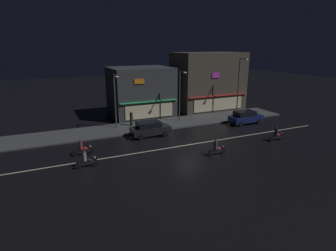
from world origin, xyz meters
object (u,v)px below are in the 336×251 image
(motorcycle_lead, at_px, (216,149))
(streetlamp_east, at_px, (239,82))
(motorcycle_opposite_lane, at_px, (277,135))
(motorcycle_trailing_far, at_px, (82,149))
(parked_car_trailing, at_px, (150,129))
(parked_car_near_kerb, at_px, (245,117))
(motorcycle_following, at_px, (86,160))
(pedestrian_on_sidewalk, at_px, (131,119))
(streetlamp_mid, at_px, (180,91))
(streetlamp_west, at_px, (115,96))
(traffic_cone, at_px, (127,135))

(motorcycle_lead, bearing_deg, streetlamp_east, -131.50)
(motorcycle_opposite_lane, relative_size, motorcycle_trailing_far, 1.00)
(parked_car_trailing, distance_m, motorcycle_lead, 8.52)
(parked_car_near_kerb, distance_m, motorcycle_following, 21.35)
(pedestrian_on_sidewalk, xyz_separation_m, motorcycle_opposite_lane, (12.23, -11.56, -0.34))
(streetlamp_east, bearing_deg, motorcycle_following, -157.85)
(streetlamp_mid, bearing_deg, streetlamp_west, 178.71)
(pedestrian_on_sidewalk, height_order, motorcycle_trailing_far, pedestrian_on_sidewalk)
(streetlamp_west, relative_size, motorcycle_trailing_far, 3.36)
(motorcycle_lead, distance_m, motorcycle_following, 11.43)
(motorcycle_opposite_lane, bearing_deg, pedestrian_on_sidewalk, -47.78)
(pedestrian_on_sidewalk, relative_size, motorcycle_following, 0.95)
(pedestrian_on_sidewalk, height_order, parked_car_trailing, pedestrian_on_sidewalk)
(pedestrian_on_sidewalk, xyz_separation_m, motorcycle_trailing_far, (-6.94, -7.29, -0.34))
(traffic_cone, bearing_deg, motorcycle_trailing_far, -148.11)
(streetlamp_east, xyz_separation_m, parked_car_near_kerb, (-1.76, -3.84, -3.88))
(motorcycle_lead, height_order, motorcycle_trailing_far, same)
(parked_car_near_kerb, relative_size, traffic_cone, 7.82)
(motorcycle_following, bearing_deg, streetlamp_east, -165.99)
(motorcycle_following, distance_m, motorcycle_opposite_lane, 19.33)
(streetlamp_mid, height_order, motorcycle_following, streetlamp_mid)
(motorcycle_following, bearing_deg, motorcycle_opposite_lane, 167.68)
(streetlamp_mid, xyz_separation_m, streetlamp_east, (8.92, -0.47, 0.72))
(motorcycle_following, height_order, traffic_cone, motorcycle_following)
(streetlamp_west, bearing_deg, traffic_cone, -87.58)
(parked_car_trailing, xyz_separation_m, motorcycle_lead, (3.48, -7.78, -0.24))
(streetlamp_mid, distance_m, parked_car_near_kerb, 8.93)
(motorcycle_following, bearing_deg, motorcycle_trailing_far, -100.36)
(motorcycle_lead, distance_m, traffic_cone, 10.20)
(streetlamp_mid, xyz_separation_m, motorcycle_opposite_lane, (5.76, -11.02, -3.39))
(motorcycle_following, bearing_deg, streetlamp_west, -125.64)
(parked_car_near_kerb, xyz_separation_m, motorcycle_trailing_far, (-20.57, -2.44, -0.24))
(parked_car_near_kerb, bearing_deg, motorcycle_trailing_far, -173.22)
(motorcycle_trailing_far, bearing_deg, pedestrian_on_sidewalk, 47.29)
(streetlamp_east, distance_m, motorcycle_trailing_far, 23.56)
(motorcycle_following, distance_m, traffic_cone, 8.03)
(parked_car_trailing, bearing_deg, streetlamp_mid, -144.99)
(motorcycle_opposite_lane, xyz_separation_m, traffic_cone, (-14.02, 7.47, -0.36))
(streetlamp_east, height_order, motorcycle_trailing_far, streetlamp_east)
(streetlamp_east, distance_m, motorcycle_lead, 16.49)
(motorcycle_opposite_lane, bearing_deg, parked_car_near_kerb, -106.19)
(streetlamp_mid, relative_size, motorcycle_trailing_far, 3.43)
(streetlamp_west, distance_m, pedestrian_on_sidewalk, 3.58)
(motorcycle_lead, height_order, motorcycle_opposite_lane, same)
(traffic_cone, bearing_deg, motorcycle_opposite_lane, -28.04)
(motorcycle_lead, bearing_deg, streetlamp_west, -59.85)
(motorcycle_trailing_far, bearing_deg, streetlamp_mid, 27.60)
(streetlamp_west, height_order, pedestrian_on_sidewalk, streetlamp_west)
(streetlamp_east, distance_m, motorcycle_following, 24.58)
(motorcycle_lead, bearing_deg, motorcycle_following, -8.00)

